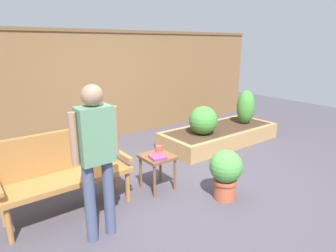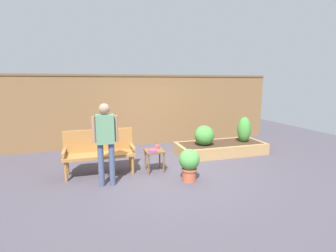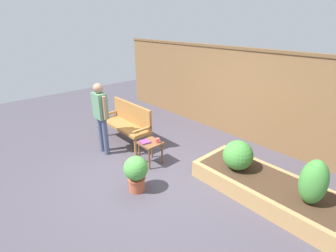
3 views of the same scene
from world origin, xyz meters
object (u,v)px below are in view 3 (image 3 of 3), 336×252
Objects in this scene: side_table at (150,146)px; person_by_bench at (101,113)px; shrub_far_corner at (313,182)px; potted_boxwood at (136,172)px; book_on_table at (145,142)px; garden_bench at (128,120)px; cup_on_table at (157,140)px; shrub_near_bench at (238,155)px.

person_by_bench is at bearing -155.32° from side_table.
potted_boxwood is at bearing -146.66° from shrub_far_corner.
potted_boxwood is (0.53, -0.72, -0.03)m from side_table.
book_on_table is at bearing -163.75° from shrub_far_corner.
potted_boxwood is at bearing -29.89° from garden_bench.
garden_bench is 7.60× the size of book_on_table.
side_table is 0.31× the size of person_by_bench.
side_table is 3.91× the size of cup_on_table.
shrub_near_bench is at bearing 23.44° from cup_on_table.
potted_boxwood is (1.67, -0.96, -0.17)m from garden_bench.
potted_boxwood is at bearing -53.89° from side_table.
shrub_near_bench reaches higher than side_table.
shrub_far_corner is 3.97m from person_by_bench.
side_table is at bearing -165.13° from shrub_far_corner.
side_table is 0.14m from book_on_table.
book_on_table is (-0.06, -0.09, 0.10)m from side_table.
shrub_near_bench is 1.20m from shrub_far_corner.
shrub_near_bench is at bearing 25.34° from side_table.
side_table is at bearing -154.66° from shrub_near_bench.
garden_bench is 2.08× the size of shrub_far_corner.
potted_boxwood is at bearing -62.55° from cup_on_table.
garden_bench is 3.90m from shrub_far_corner.
cup_on_table is 1.34m from person_by_bench.
book_on_table is at bearing 21.67° from person_by_bench.
garden_bench is 11.74× the size of cup_on_table.
side_table is 0.90m from potted_boxwood.
garden_bench is 2.77× the size of shrub_near_bench.
book_on_table is 0.36× the size of shrub_near_bench.
person_by_bench is at bearing -81.80° from garden_bench.
cup_on_table is 0.18× the size of shrub_far_corner.
shrub_far_corner reaches higher than cup_on_table.
shrub_near_bench is at bearing 180.00° from shrub_far_corner.
garden_bench is at bearing -169.66° from shrub_near_bench.
cup_on_table is 1.56m from shrub_near_bench.
cup_on_table is at bearing -166.72° from shrub_far_corner.
potted_boxwood is (0.59, -0.64, -0.12)m from book_on_table.
potted_boxwood reaches higher than cup_on_table.
garden_bench is 1.93m from potted_boxwood.
potted_boxwood is at bearing -38.39° from book_on_table.
shrub_near_bench reaches higher than cup_on_table.
book_on_table is 1.79m from shrub_near_bench.
garden_bench is at bearing 150.11° from potted_boxwood.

